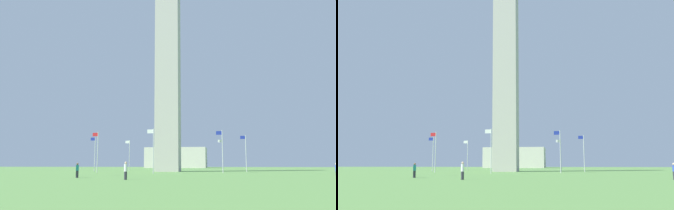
{
  "view_description": "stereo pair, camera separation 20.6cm",
  "coord_description": "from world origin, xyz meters",
  "views": [
    {
      "loc": [
        -11.27,
        73.68,
        1.51
      ],
      "look_at": [
        0.0,
        0.0,
        13.94
      ],
      "focal_mm": 38.04,
      "sensor_mm": 36.0,
      "label": 1
    },
    {
      "loc": [
        -11.47,
        73.64,
        1.51
      ],
      "look_at": [
        0.0,
        0.0,
        13.94
      ],
      "focal_mm": 38.04,
      "sensor_mm": 36.0,
      "label": 2
    }
  ],
  "objects": [
    {
      "name": "flagpole_se",
      "position": [
        -11.17,
        11.24,
        4.05
      ],
      "size": [
        1.12,
        0.14,
        7.34
      ],
      "color": "silver",
      "rests_on": "ground"
    },
    {
      "name": "distant_building",
      "position": [
        8.16,
        -77.86,
        4.2
      ],
      "size": [
        25.09,
        15.25,
        8.4
      ],
      "color": "beige",
      "rests_on": "ground"
    },
    {
      "name": "person_blue_shirt",
      "position": [
        -22.33,
        36.1,
        0.82
      ],
      "size": [
        0.32,
        0.32,
        1.65
      ],
      "rotation": [
        0.0,
        0.0,
        -0.61
      ],
      "color": "#2D2D38",
      "rests_on": "ground"
    },
    {
      "name": "flagpole_n",
      "position": [
        15.96,
        0.0,
        4.05
      ],
      "size": [
        1.12,
        0.14,
        7.34
      ],
      "color": "silver",
      "rests_on": "ground"
    },
    {
      "name": "flagpole_e",
      "position": [
        0.06,
        15.89,
        4.05
      ],
      "size": [
        1.12,
        0.14,
        7.34
      ],
      "color": "silver",
      "rests_on": "ground"
    },
    {
      "name": "flagpole_w",
      "position": [
        0.06,
        -15.89,
        4.05
      ],
      "size": [
        1.12,
        0.14,
        7.34
      ],
      "color": "silver",
      "rests_on": "ground"
    },
    {
      "name": "flagpole_nw",
      "position": [
        11.3,
        -11.24,
        4.05
      ],
      "size": [
        1.12,
        0.14,
        7.34
      ],
      "color": "silver",
      "rests_on": "ground"
    },
    {
      "name": "ground_plane",
      "position": [
        0.0,
        0.0,
        0.0
      ],
      "size": [
        260.0,
        260.0,
        0.0
      ],
      "primitive_type": "plane",
      "color": "#609347"
    },
    {
      "name": "flagpole_s",
      "position": [
        -15.83,
        0.0,
        4.05
      ],
      "size": [
        1.12,
        0.14,
        7.34
      ],
      "color": "silver",
      "rests_on": "ground"
    },
    {
      "name": "flagpole_ne",
      "position": [
        11.3,
        11.24,
        4.05
      ],
      "size": [
        1.12,
        0.14,
        7.34
      ],
      "color": "silver",
      "rests_on": "ground"
    },
    {
      "name": "flagpole_sw",
      "position": [
        -11.17,
        -11.24,
        4.05
      ],
      "size": [
        1.12,
        0.14,
        7.34
      ],
      "color": "silver",
      "rests_on": "ground"
    },
    {
      "name": "person_white_shirt",
      "position": [
        -1.77,
        39.17,
        0.88
      ],
      "size": [
        0.32,
        0.32,
        1.76
      ],
      "rotation": [
        0.0,
        0.0,
        -1.41
      ],
      "color": "#2D2D38",
      "rests_on": "ground"
    },
    {
      "name": "obelisk_monument",
      "position": [
        0.0,
        0.0,
        22.39
      ],
      "size": [
        4.93,
        4.93,
        44.77
      ],
      "color": "#B7B2A8",
      "rests_on": "ground"
    },
    {
      "name": "person_teal_shirt",
      "position": [
        4.93,
        35.15,
        0.82
      ],
      "size": [
        0.32,
        0.32,
        1.66
      ],
      "rotation": [
        0.0,
        0.0,
        -1.18
      ],
      "color": "#2D2D38",
      "rests_on": "ground"
    }
  ]
}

